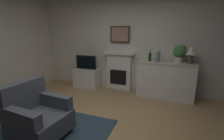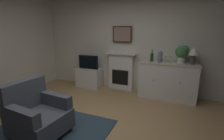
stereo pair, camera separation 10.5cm
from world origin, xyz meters
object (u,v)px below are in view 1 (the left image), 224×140
object	(u,v)px
fireplace_unit	(119,71)
framed_picture	(120,34)
tv_set	(86,62)
vase_decorative	(158,57)
wine_glass_left	(164,57)
wine_glass_center	(169,58)
tv_cabinet	(87,78)
table_lamp	(191,52)
sideboard_cabinet	(165,80)
wine_bottle	(150,57)
potted_plant_small	(180,52)
armchair	(37,115)
potted_plant_fern	(20,93)

from	to	relation	value
fireplace_unit	framed_picture	distance (m)	1.05
fireplace_unit	tv_set	world-z (taller)	fireplace_unit
vase_decorative	tv_set	distance (m)	2.08
wine_glass_left	wine_glass_center	distance (m)	0.12
tv_cabinet	table_lamp	bearing A→B (deg)	-0.31
wine_glass_left	sideboard_cabinet	bearing A→B (deg)	11.83
wine_bottle	wine_glass_left	size ratio (longest dim) A/B	1.76
sideboard_cabinet	table_lamp	bearing A→B (deg)	0.00
wine_glass_left	potted_plant_small	bearing A→B (deg)	9.56
vase_decorative	armchair	distance (m)	2.94
wine_glass_left	wine_glass_center	xyz separation A→B (m)	(0.11, -0.04, 0.00)
wine_glass_left	tv_cabinet	world-z (taller)	wine_glass_left
tv_cabinet	sideboard_cabinet	bearing A→B (deg)	-0.38
wine_glass_center	potted_plant_fern	xyz separation A→B (m)	(-3.23, -1.51, -0.80)
fireplace_unit	tv_set	size ratio (longest dim) A/B	1.77
sideboard_cabinet	wine_glass_center	world-z (taller)	wine_glass_center
wine_glass_center	tv_cabinet	distance (m)	2.43
sideboard_cabinet	wine_bottle	world-z (taller)	wine_bottle
fireplace_unit	tv_cabinet	size ratio (longest dim) A/B	1.47
vase_decorative	tv_set	world-z (taller)	vase_decorative
fireplace_unit	tv_set	xyz separation A→B (m)	(-0.97, -0.19, 0.23)
wine_glass_left	tv_cabinet	distance (m)	2.33
vase_decorative	tv_set	bearing A→B (deg)	178.84
wine_glass_center	tv_set	distance (m)	2.33
armchair	tv_set	bearing A→B (deg)	100.02
fireplace_unit	potted_plant_fern	distance (m)	2.60
tv_set	framed_picture	bearing A→B (deg)	13.31
framed_picture	wine_glass_center	world-z (taller)	framed_picture
wine_bottle	tv_set	distance (m)	1.87
framed_picture	sideboard_cabinet	size ratio (longest dim) A/B	0.39
framed_picture	potted_plant_small	world-z (taller)	framed_picture
fireplace_unit	wine_bottle	bearing A→B (deg)	-10.20
wine_bottle	wine_glass_left	bearing A→B (deg)	-5.61
sideboard_cabinet	tv_cabinet	distance (m)	2.27
table_lamp	vase_decorative	world-z (taller)	table_lamp
potted_plant_small	tv_cabinet	bearing A→B (deg)	-179.32
wine_glass_left	vase_decorative	xyz separation A→B (m)	(-0.14, -0.04, 0.02)
fireplace_unit	wine_glass_center	xyz separation A→B (m)	(1.33, -0.23, 0.51)
wine_bottle	potted_plant_small	bearing A→B (deg)	2.11
wine_bottle	potted_plant_fern	bearing A→B (deg)	-150.13
sideboard_cabinet	table_lamp	world-z (taller)	table_lamp
potted_plant_small	framed_picture	bearing A→B (deg)	173.59
framed_picture	armchair	size ratio (longest dim) A/B	0.60
table_lamp	tv_cabinet	bearing A→B (deg)	179.69
wine_glass_center	armchair	distance (m)	3.07
wine_glass_left	tv_cabinet	bearing A→B (deg)	179.23
sideboard_cabinet	potted_plant_small	distance (m)	0.78
vase_decorative	wine_bottle	bearing A→B (deg)	161.48
vase_decorative	potted_plant_fern	distance (m)	3.44
wine_glass_left	vase_decorative	bearing A→B (deg)	-165.61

